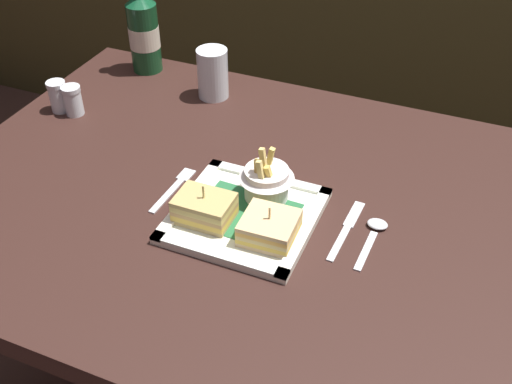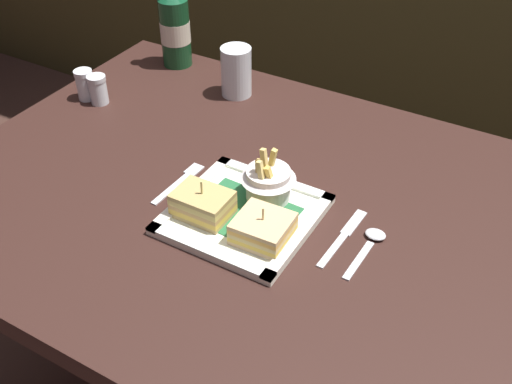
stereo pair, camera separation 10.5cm
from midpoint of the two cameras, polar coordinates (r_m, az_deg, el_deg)
dining_table at (r=1.15m, az=-1.69°, el=-4.50°), size 1.23×0.85×0.73m
square_plate at (r=1.05m, az=-3.86°, el=-2.34°), size 0.24×0.24×0.02m
sandwich_half_left at (r=1.03m, az=-7.72°, el=-1.63°), size 0.10×0.07×0.07m
sandwich_half_right at (r=0.99m, az=-1.77°, el=-3.46°), size 0.09×0.09×0.06m
fries_cup at (r=1.06m, az=-1.80°, el=1.22°), size 0.10×0.10×0.11m
beer_bottle at (r=1.51m, az=-12.46°, el=14.37°), size 0.07×0.07×0.26m
water_glass at (r=1.39m, az=-6.24°, el=10.55°), size 0.07×0.07×0.11m
fork at (r=1.14m, az=-10.21°, el=0.35°), size 0.03×0.14×0.00m
knife at (r=1.04m, az=5.66°, el=-3.43°), size 0.02×0.16×0.00m
spoon at (r=1.03m, az=8.15°, el=-3.73°), size 0.03×0.13×0.01m
salt_shaker at (r=1.41m, az=-19.97°, el=8.16°), size 0.04×0.04×0.07m
pepper_shaker at (r=1.39m, az=-18.76°, el=7.86°), size 0.04×0.04×0.07m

